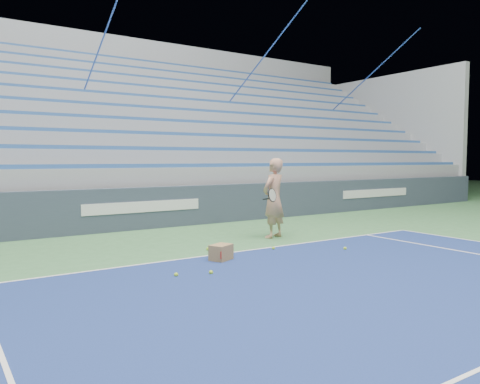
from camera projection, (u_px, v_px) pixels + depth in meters
name	position (u px, v px, depth m)	size (l,w,h in m)	color
sponsor_barrier	(142.00, 208.00, 12.28)	(30.00, 0.32, 1.10)	#353F50
bleachers	(81.00, 145.00, 16.90)	(31.00, 9.15, 7.30)	#95999E
tennis_player	(274.00, 198.00, 10.89)	(1.00, 0.94, 1.85)	tan
ball_box	(221.00, 253.00, 8.46)	(0.48, 0.44, 0.29)	olive
tennis_ball_0	(273.00, 248.00, 9.46)	(0.07, 0.07, 0.07)	#AFE22E
tennis_ball_1	(345.00, 248.00, 9.44)	(0.07, 0.07, 0.07)	#AFE22E
tennis_ball_2	(176.00, 275.00, 7.29)	(0.07, 0.07, 0.07)	#AFE22E
tennis_ball_3	(211.00, 272.00, 7.44)	(0.07, 0.07, 0.07)	#AFE22E
tennis_ball_4	(208.00, 249.00, 9.40)	(0.07, 0.07, 0.07)	#AFE22E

